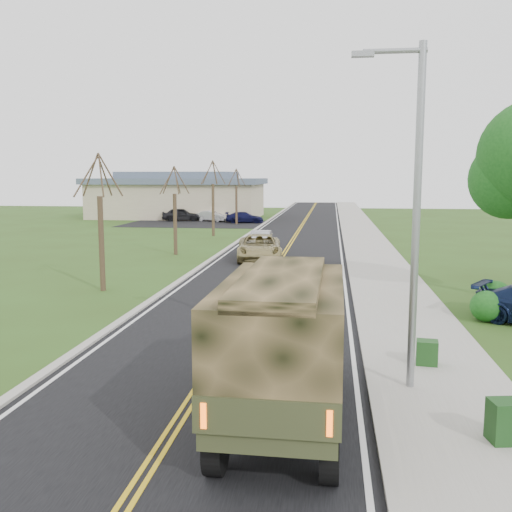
% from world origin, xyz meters
% --- Properties ---
extents(ground, '(160.00, 160.00, 0.00)m').
position_xyz_m(ground, '(0.00, 0.00, 0.00)').
color(ground, '#2F4717').
rests_on(ground, ground).
extents(road, '(8.00, 120.00, 0.01)m').
position_xyz_m(road, '(0.00, 40.00, 0.01)').
color(road, black).
rests_on(road, ground).
extents(curb_right, '(0.30, 120.00, 0.12)m').
position_xyz_m(curb_right, '(4.15, 40.00, 0.06)').
color(curb_right, '#9E998E').
rests_on(curb_right, ground).
extents(sidewalk_right, '(3.20, 120.00, 0.10)m').
position_xyz_m(sidewalk_right, '(5.90, 40.00, 0.05)').
color(sidewalk_right, '#9E998E').
rests_on(sidewalk_right, ground).
extents(curb_left, '(0.30, 120.00, 0.10)m').
position_xyz_m(curb_left, '(-4.15, 40.00, 0.05)').
color(curb_left, '#9E998E').
rests_on(curb_left, ground).
extents(street_light, '(1.65, 0.22, 8.00)m').
position_xyz_m(street_light, '(4.90, -0.50, 4.43)').
color(street_light, gray).
rests_on(street_light, ground).
extents(bare_tree_a, '(1.93, 2.26, 6.08)m').
position_xyz_m(bare_tree_a, '(-7.00, 10.00, 2.63)').
color(bare_tree_a, '#38281C').
rests_on(bare_tree_a, ground).
extents(bare_tree_b, '(1.83, 2.14, 5.73)m').
position_xyz_m(bare_tree_b, '(-7.00, 22.00, 2.48)').
color(bare_tree_b, '#38281C').
rests_on(bare_tree_b, ground).
extents(bare_tree_c, '(2.04, 2.39, 6.42)m').
position_xyz_m(bare_tree_c, '(-7.00, 34.00, 2.78)').
color(bare_tree_c, '#38281C').
rests_on(bare_tree_c, ground).
extents(bare_tree_d, '(1.88, 2.20, 5.91)m').
position_xyz_m(bare_tree_d, '(-7.00, 46.00, 2.55)').
color(bare_tree_d, '#38281C').
rests_on(bare_tree_d, ground).
extents(commercial_building, '(25.50, 21.50, 5.65)m').
position_xyz_m(commercial_building, '(-15.98, 55.97, 2.69)').
color(commercial_building, tan).
rests_on(commercial_building, ground).
extents(military_truck, '(2.34, 6.48, 3.22)m').
position_xyz_m(military_truck, '(2.18, -2.73, 1.84)').
color(military_truck, black).
rests_on(military_truck, ground).
extents(suv_champagne, '(3.30, 5.93, 1.57)m').
position_xyz_m(suv_champagne, '(-1.24, 20.16, 0.78)').
color(suv_champagne, '#968955').
rests_on(suv_champagne, ground).
extents(sedan_silver, '(1.34, 3.85, 1.27)m').
position_xyz_m(sedan_silver, '(-1.88, 25.78, 0.63)').
color(sedan_silver, '#B9B9BE').
rests_on(sedan_silver, ground).
extents(utility_box_near, '(0.68, 0.60, 0.80)m').
position_xyz_m(utility_box_near, '(6.38, -3.22, 0.50)').
color(utility_box_near, '#183E16').
rests_on(utility_box_near, sidewalk_right).
extents(utility_box_far, '(0.60, 0.51, 0.65)m').
position_xyz_m(utility_box_far, '(5.65, 1.18, 0.43)').
color(utility_box_far, '#1C4619').
rests_on(utility_box_far, sidewalk_right).
extents(lot_car_dark, '(4.69, 2.62, 1.51)m').
position_xyz_m(lot_car_dark, '(-14.07, 49.90, 0.75)').
color(lot_car_dark, black).
rests_on(lot_car_dark, ground).
extents(lot_car_silver, '(3.96, 2.46, 1.23)m').
position_xyz_m(lot_car_silver, '(-10.42, 49.77, 0.62)').
color(lot_car_silver, '#B1B0B5').
rests_on(lot_car_silver, ground).
extents(lot_car_navy, '(4.34, 2.11, 1.22)m').
position_xyz_m(lot_car_navy, '(-6.45, 48.13, 0.61)').
color(lot_car_navy, '#0E0F34').
rests_on(lot_car_navy, ground).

